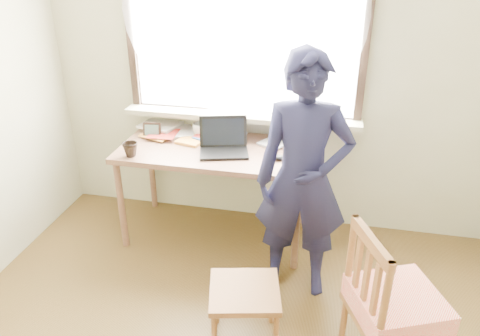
% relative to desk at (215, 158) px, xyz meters
% --- Properties ---
extents(room_shell, '(3.52, 4.02, 2.61)m').
position_rel_desk_xyz_m(room_shell, '(0.32, -1.43, 0.95)').
color(room_shell, beige).
rests_on(room_shell, ground).
extents(desk, '(1.42, 0.71, 0.76)m').
position_rel_desk_xyz_m(desk, '(0.00, 0.00, 0.00)').
color(desk, brown).
rests_on(desk, ground).
extents(laptop, '(0.41, 0.37, 0.24)m').
position_rel_desk_xyz_m(laptop, '(0.07, -0.03, 0.14)').
color(laptop, black).
rests_on(laptop, desk).
extents(mug_white, '(0.16, 0.16, 0.10)m').
position_rel_desk_xyz_m(mug_white, '(-0.18, 0.22, 0.13)').
color(mug_white, white).
rests_on(mug_white, desk).
extents(mug_dark, '(0.16, 0.16, 0.10)m').
position_rel_desk_xyz_m(mug_dark, '(-0.56, -0.26, 0.13)').
color(mug_dark, black).
rests_on(mug_dark, desk).
extents(mouse, '(0.09, 0.06, 0.04)m').
position_rel_desk_xyz_m(mouse, '(0.49, -0.10, 0.10)').
color(mouse, black).
rests_on(mouse, desk).
extents(desk_clutter, '(0.85, 0.50, 0.05)m').
position_rel_desk_xyz_m(desk_clutter, '(-0.19, 0.17, 0.10)').
color(desk_clutter, maroon).
rests_on(desk_clutter, desk).
extents(book_a, '(0.32, 0.35, 0.03)m').
position_rel_desk_xyz_m(book_a, '(-0.46, 0.19, 0.09)').
color(book_a, white).
rests_on(book_a, desk).
extents(book_b, '(0.30, 0.32, 0.02)m').
position_rel_desk_xyz_m(book_b, '(0.36, 0.24, 0.09)').
color(book_b, white).
rests_on(book_b, desk).
extents(picture_frame, '(0.14, 0.03, 0.11)m').
position_rel_desk_xyz_m(picture_frame, '(-0.54, 0.10, 0.13)').
color(picture_frame, black).
rests_on(picture_frame, desk).
extents(work_chair, '(0.47, 0.45, 0.40)m').
position_rel_desk_xyz_m(work_chair, '(0.45, -1.07, -0.35)').
color(work_chair, '#905C2F').
rests_on(work_chair, ground).
extents(side_chair, '(0.56, 0.57, 0.95)m').
position_rel_desk_xyz_m(side_chair, '(1.24, -1.15, -0.19)').
color(side_chair, '#905C2F').
rests_on(side_chair, ground).
extents(person, '(0.62, 0.43, 1.64)m').
position_rel_desk_xyz_m(person, '(0.70, -0.48, 0.13)').
color(person, black).
rests_on(person, ground).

